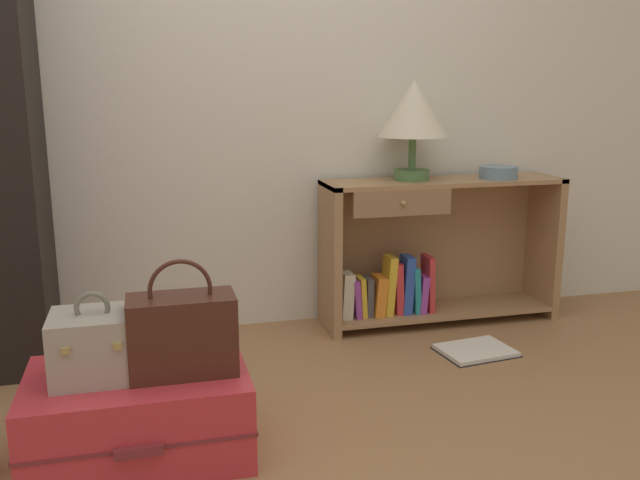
{
  "coord_description": "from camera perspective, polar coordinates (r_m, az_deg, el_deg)",
  "views": [
    {
      "loc": [
        -0.41,
        -1.75,
        1.15
      ],
      "look_at": [
        0.26,
        0.84,
        0.55
      ],
      "focal_mm": 38.09,
      "sensor_mm": 36.0,
      "label": 1
    }
  ],
  "objects": [
    {
      "name": "handbag",
      "position": [
        2.16,
        -11.49,
        -7.69
      ],
      "size": [
        0.33,
        0.17,
        0.37
      ],
      "color": "#472319",
      "rests_on": "suitcase_large"
    },
    {
      "name": "table_lamp",
      "position": [
        3.28,
        7.85,
        10.61
      ],
      "size": [
        0.33,
        0.33,
        0.47
      ],
      "color": "#4C7542",
      "rests_on": "bookshelf"
    },
    {
      "name": "open_book_on_floor",
      "position": [
        3.14,
        12.94,
        -9.05
      ],
      "size": [
        0.35,
        0.29,
        0.02
      ],
      "color": "white",
      "rests_on": "ground_plane"
    },
    {
      "name": "train_case",
      "position": [
        2.21,
        -18.38,
        -8.37
      ],
      "size": [
        0.26,
        0.24,
        0.28
      ],
      "color": "#A89E8E",
      "rests_on": "suitcase_large"
    },
    {
      "name": "bowl",
      "position": [
        3.44,
        14.75,
        5.52
      ],
      "size": [
        0.19,
        0.19,
        0.06
      ],
      "primitive_type": "cylinder",
      "color": "slate",
      "rests_on": "bookshelf"
    },
    {
      "name": "suitcase_large",
      "position": [
        2.3,
        -14.96,
        -13.91
      ],
      "size": [
        0.69,
        0.48,
        0.28
      ],
      "color": "#D1333D",
      "rests_on": "ground_plane"
    },
    {
      "name": "back_wall",
      "position": [
        3.28,
        -7.63,
        15.16
      ],
      "size": [
        6.4,
        0.1,
        2.6
      ],
      "primitive_type": "cube",
      "color": "silver",
      "rests_on": "ground_plane"
    },
    {
      "name": "bookshelf",
      "position": [
        3.42,
        9.07,
        -1.14
      ],
      "size": [
        1.19,
        0.32,
        0.72
      ],
      "color": "#A37A51",
      "rests_on": "ground_plane"
    }
  ]
}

